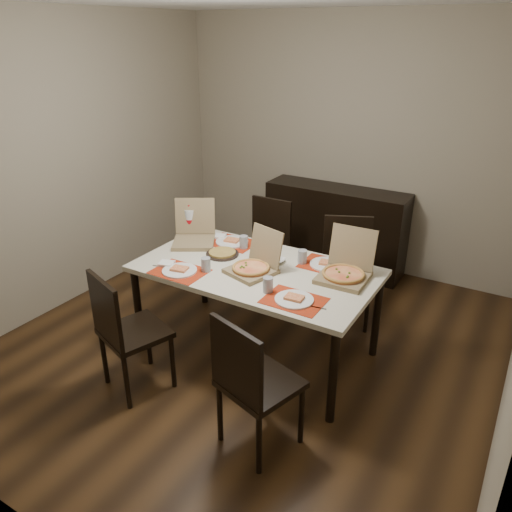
{
  "coord_description": "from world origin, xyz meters",
  "views": [
    {
      "loc": [
        1.84,
        -2.97,
        2.4
      ],
      "look_at": [
        0.09,
        -0.03,
        0.85
      ],
      "focal_mm": 35.0,
      "sensor_mm": 36.0,
      "label": 1
    }
  ],
  "objects_px": {
    "chair_near_left": "(125,329)",
    "chair_far_right": "(346,265)",
    "pizza_box_center": "(254,265)",
    "chair_near_right": "(252,381)",
    "chair_far_left": "(265,243)",
    "sideboard": "(335,228)",
    "soda_bottle": "(190,222)",
    "dip_bowl": "(277,260)",
    "dining_table": "(256,276)"
  },
  "relations": [
    {
      "from": "chair_far_right",
      "to": "dip_bowl",
      "type": "distance_m",
      "value": 0.81
    },
    {
      "from": "chair_near_left",
      "to": "dining_table",
      "type": "bearing_deg",
      "value": 58.3
    },
    {
      "from": "chair_near_left",
      "to": "dip_bowl",
      "type": "height_order",
      "value": "chair_near_left"
    },
    {
      "from": "chair_near_right",
      "to": "dining_table",
      "type": "bearing_deg",
      "value": 119.32
    },
    {
      "from": "chair_far_left",
      "to": "pizza_box_center",
      "type": "xyz_separation_m",
      "value": [
        0.48,
        -1.02,
        0.29
      ]
    },
    {
      "from": "pizza_box_center",
      "to": "chair_near_right",
      "type": "bearing_deg",
      "value": -59.86
    },
    {
      "from": "chair_near_right",
      "to": "dip_bowl",
      "type": "height_order",
      "value": "chair_near_right"
    },
    {
      "from": "chair_far_left",
      "to": "chair_far_right",
      "type": "distance_m",
      "value": 0.87
    },
    {
      "from": "chair_near_right",
      "to": "chair_far_left",
      "type": "xyz_separation_m",
      "value": [
        -0.97,
        1.86,
        0.0
      ]
    },
    {
      "from": "chair_near_left",
      "to": "chair_near_right",
      "type": "bearing_deg",
      "value": -1.56
    },
    {
      "from": "chair_far_right",
      "to": "soda_bottle",
      "type": "relative_size",
      "value": 3.29
    },
    {
      "from": "pizza_box_center",
      "to": "dip_bowl",
      "type": "xyz_separation_m",
      "value": [
        0.07,
        0.24,
        -0.04
      ]
    },
    {
      "from": "chair_near_right",
      "to": "chair_far_right",
      "type": "xyz_separation_m",
      "value": [
        -0.1,
        1.78,
        0.0
      ]
    },
    {
      "from": "pizza_box_center",
      "to": "chair_far_left",
      "type": "bearing_deg",
      "value": 115.3
    },
    {
      "from": "sideboard",
      "to": "pizza_box_center",
      "type": "distance_m",
      "value": 1.91
    },
    {
      "from": "chair_far_left",
      "to": "dining_table",
      "type": "bearing_deg",
      "value": -64.21
    },
    {
      "from": "sideboard",
      "to": "chair_near_left",
      "type": "height_order",
      "value": "chair_near_left"
    },
    {
      "from": "pizza_box_center",
      "to": "chair_near_left",
      "type": "bearing_deg",
      "value": -124.68
    },
    {
      "from": "pizza_box_center",
      "to": "dip_bowl",
      "type": "relative_size",
      "value": 3.57
    },
    {
      "from": "sideboard",
      "to": "chair_far_right",
      "type": "distance_m",
      "value": 1.06
    },
    {
      "from": "chair_near_left",
      "to": "chair_far_right",
      "type": "relative_size",
      "value": 1.0
    },
    {
      "from": "chair_near_right",
      "to": "soda_bottle",
      "type": "relative_size",
      "value": 3.29
    },
    {
      "from": "chair_near_left",
      "to": "chair_far_right",
      "type": "bearing_deg",
      "value": 61.63
    },
    {
      "from": "chair_near_right",
      "to": "chair_far_right",
      "type": "relative_size",
      "value": 1.0
    },
    {
      "from": "chair_near_right",
      "to": "pizza_box_center",
      "type": "bearing_deg",
      "value": 120.14
    },
    {
      "from": "chair_far_left",
      "to": "sideboard",
      "type": "bearing_deg",
      "value": 66.73
    },
    {
      "from": "dip_bowl",
      "to": "chair_near_left",
      "type": "bearing_deg",
      "value": -120.92
    },
    {
      "from": "sideboard",
      "to": "chair_near_left",
      "type": "bearing_deg",
      "value": -99.5
    },
    {
      "from": "dining_table",
      "to": "chair_near_right",
      "type": "bearing_deg",
      "value": -60.68
    },
    {
      "from": "sideboard",
      "to": "pizza_box_center",
      "type": "relative_size",
      "value": 3.58
    },
    {
      "from": "chair_far_right",
      "to": "dip_bowl",
      "type": "height_order",
      "value": "chair_far_right"
    },
    {
      "from": "sideboard",
      "to": "chair_far_right",
      "type": "height_order",
      "value": "chair_far_right"
    },
    {
      "from": "dining_table",
      "to": "dip_bowl",
      "type": "bearing_deg",
      "value": 63.15
    },
    {
      "from": "chair_near_left",
      "to": "chair_near_right",
      "type": "xyz_separation_m",
      "value": [
        1.05,
        -0.03,
        0.0
      ]
    },
    {
      "from": "dip_bowl",
      "to": "soda_bottle",
      "type": "distance_m",
      "value": 0.94
    },
    {
      "from": "sideboard",
      "to": "chair_near_left",
      "type": "xyz_separation_m",
      "value": [
        -0.45,
        -2.69,
        0.06
      ]
    },
    {
      "from": "sideboard",
      "to": "chair_far_left",
      "type": "relative_size",
      "value": 1.61
    },
    {
      "from": "sideboard",
      "to": "pizza_box_center",
      "type": "xyz_separation_m",
      "value": [
        0.11,
        -1.88,
        0.35
      ]
    },
    {
      "from": "chair_far_right",
      "to": "soda_bottle",
      "type": "bearing_deg",
      "value": -154.31
    },
    {
      "from": "chair_near_right",
      "to": "soda_bottle",
      "type": "distance_m",
      "value": 1.83
    },
    {
      "from": "sideboard",
      "to": "dining_table",
      "type": "bearing_deg",
      "value": -87.14
    },
    {
      "from": "chair_near_left",
      "to": "soda_bottle",
      "type": "height_order",
      "value": "soda_bottle"
    },
    {
      "from": "soda_bottle",
      "to": "chair_far_right",
      "type": "bearing_deg",
      "value": 25.69
    },
    {
      "from": "dip_bowl",
      "to": "pizza_box_center",
      "type": "bearing_deg",
      "value": -105.9
    },
    {
      "from": "dining_table",
      "to": "dip_bowl",
      "type": "xyz_separation_m",
      "value": [
        0.09,
        0.18,
        0.08
      ]
    },
    {
      "from": "dining_table",
      "to": "chair_far_left",
      "type": "height_order",
      "value": "chair_far_left"
    },
    {
      "from": "dining_table",
      "to": "soda_bottle",
      "type": "xyz_separation_m",
      "value": [
        -0.84,
        0.28,
        0.19
      ]
    },
    {
      "from": "soda_bottle",
      "to": "chair_near_right",
      "type": "bearing_deg",
      "value": -41.31
    },
    {
      "from": "pizza_box_center",
      "to": "dip_bowl",
      "type": "height_order",
      "value": "pizza_box_center"
    },
    {
      "from": "dining_table",
      "to": "soda_bottle",
      "type": "distance_m",
      "value": 0.9
    }
  ]
}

